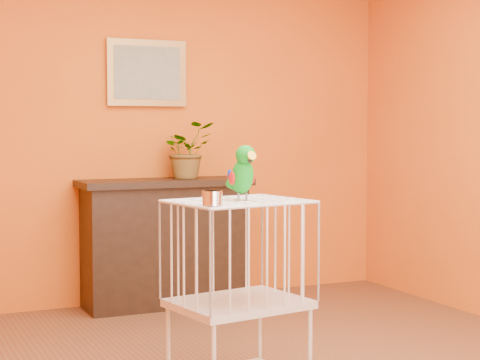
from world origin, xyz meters
name	(u,v)px	position (x,y,z in m)	size (l,w,h in m)	color
room_shell	(281,79)	(0.00, 0.00, 1.58)	(4.50, 4.50, 4.50)	orange
console_cabinet	(165,242)	(0.07, 2.03, 0.48)	(1.28, 0.46, 0.95)	black
potted_plant	(186,156)	(0.25, 2.06, 1.12)	(0.39, 0.43, 0.33)	#26722D
framed_picture	(147,73)	(0.00, 2.22, 1.75)	(0.62, 0.04, 0.50)	#AB803D
birdcage	(239,294)	(-0.24, -0.02, 0.51)	(0.70, 0.58, 0.97)	beige
feed_cup	(212,198)	(-0.48, -0.23, 1.01)	(0.10, 0.10, 0.07)	silver
parrot	(243,172)	(-0.22, -0.01, 1.12)	(0.14, 0.25, 0.28)	#59544C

